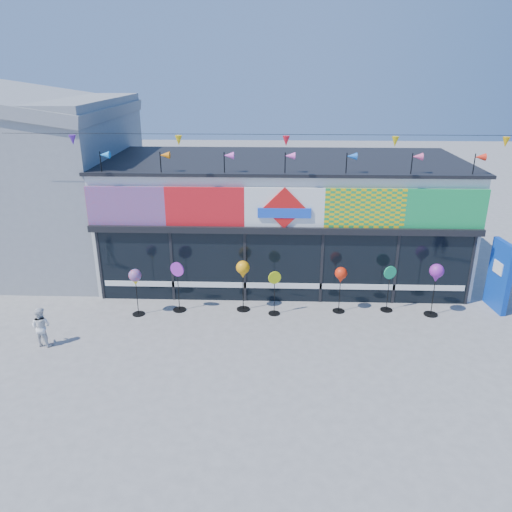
{
  "coord_description": "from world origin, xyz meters",
  "views": [
    {
      "loc": [
        -0.34,
        -11.06,
        7.09
      ],
      "look_at": [
        -0.8,
        2.0,
        2.08
      ],
      "focal_mm": 35.0,
      "sensor_mm": 36.0,
      "label": 1
    }
  ],
  "objects_px": {
    "spinner_1": "(178,285)",
    "spinner_5": "(389,287)",
    "spinner_2": "(243,271)",
    "spinner_4": "(341,276)",
    "spinner_3": "(274,292)",
    "child": "(41,327)",
    "blue_sign": "(500,276)",
    "spinner_6": "(436,275)",
    "spinner_0": "(135,279)"
  },
  "relations": [
    {
      "from": "spinner_0",
      "to": "spinner_5",
      "type": "height_order",
      "value": "spinner_0"
    },
    {
      "from": "spinner_2",
      "to": "spinner_4",
      "type": "bearing_deg",
      "value": -0.29
    },
    {
      "from": "spinner_3",
      "to": "spinner_6",
      "type": "bearing_deg",
      "value": 1.23
    },
    {
      "from": "blue_sign",
      "to": "spinner_3",
      "type": "xyz_separation_m",
      "value": [
        -6.84,
        -0.61,
        -0.36
      ]
    },
    {
      "from": "spinner_4",
      "to": "child",
      "type": "height_order",
      "value": "spinner_4"
    },
    {
      "from": "spinner_6",
      "to": "spinner_4",
      "type": "bearing_deg",
      "value": 177.31
    },
    {
      "from": "child",
      "to": "spinner_3",
      "type": "bearing_deg",
      "value": -152.3
    },
    {
      "from": "spinner_3",
      "to": "spinner_4",
      "type": "bearing_deg",
      "value": 6.67
    },
    {
      "from": "spinner_2",
      "to": "spinner_6",
      "type": "bearing_deg",
      "value": -1.46
    },
    {
      "from": "spinner_3",
      "to": "spinner_1",
      "type": "bearing_deg",
      "value": 177.33
    },
    {
      "from": "spinner_2",
      "to": "blue_sign",
      "type": "bearing_deg",
      "value": 2.67
    },
    {
      "from": "spinner_0",
      "to": "spinner_1",
      "type": "xyz_separation_m",
      "value": [
        1.2,
        0.32,
        -0.34
      ]
    },
    {
      "from": "spinner_2",
      "to": "child",
      "type": "height_order",
      "value": "spinner_2"
    },
    {
      "from": "spinner_3",
      "to": "child",
      "type": "bearing_deg",
      "value": -162.05
    },
    {
      "from": "spinner_1",
      "to": "spinner_6",
      "type": "distance_m",
      "value": 7.7
    },
    {
      "from": "spinner_4",
      "to": "spinner_2",
      "type": "bearing_deg",
      "value": 179.71
    },
    {
      "from": "child",
      "to": "blue_sign",
      "type": "bearing_deg",
      "value": -158.88
    },
    {
      "from": "spinner_3",
      "to": "spinner_5",
      "type": "xyz_separation_m",
      "value": [
        3.47,
        0.36,
        0.04
      ]
    },
    {
      "from": "spinner_6",
      "to": "spinner_3",
      "type": "bearing_deg",
      "value": -178.77
    },
    {
      "from": "spinner_6",
      "to": "child",
      "type": "xyz_separation_m",
      "value": [
        -10.99,
        -2.12,
        -0.77
      ]
    },
    {
      "from": "blue_sign",
      "to": "spinner_2",
      "type": "distance_m",
      "value": 7.81
    },
    {
      "from": "spinner_4",
      "to": "spinner_5",
      "type": "height_order",
      "value": "spinner_5"
    },
    {
      "from": "blue_sign",
      "to": "spinner_0",
      "type": "relative_size",
      "value": 1.47
    },
    {
      "from": "spinner_3",
      "to": "spinner_2",
      "type": "bearing_deg",
      "value": 165.53
    },
    {
      "from": "blue_sign",
      "to": "spinner_1",
      "type": "distance_m",
      "value": 9.78
    },
    {
      "from": "spinner_1",
      "to": "spinner_5",
      "type": "relative_size",
      "value": 1.08
    },
    {
      "from": "spinner_3",
      "to": "spinner_5",
      "type": "distance_m",
      "value": 3.49
    },
    {
      "from": "spinner_0",
      "to": "blue_sign",
      "type": "bearing_deg",
      "value": 4.14
    },
    {
      "from": "spinner_1",
      "to": "spinner_2",
      "type": "distance_m",
      "value": 2.02
    },
    {
      "from": "spinner_1",
      "to": "spinner_2",
      "type": "bearing_deg",
      "value": 3.21
    },
    {
      "from": "blue_sign",
      "to": "spinner_4",
      "type": "distance_m",
      "value": 4.88
    },
    {
      "from": "spinner_5",
      "to": "spinner_6",
      "type": "bearing_deg",
      "value": -11.3
    },
    {
      "from": "spinner_2",
      "to": "spinner_3",
      "type": "height_order",
      "value": "spinner_2"
    },
    {
      "from": "spinner_4",
      "to": "child",
      "type": "distance_m",
      "value": 8.54
    },
    {
      "from": "blue_sign",
      "to": "spinner_5",
      "type": "bearing_deg",
      "value": 178.08
    },
    {
      "from": "spinner_2",
      "to": "child",
      "type": "bearing_deg",
      "value": -156.75
    },
    {
      "from": "spinner_3",
      "to": "spinner_5",
      "type": "height_order",
      "value": "spinner_5"
    },
    {
      "from": "spinner_1",
      "to": "child",
      "type": "height_order",
      "value": "spinner_1"
    },
    {
      "from": "spinner_5",
      "to": "spinner_0",
      "type": "bearing_deg",
      "value": -175.92
    },
    {
      "from": "spinner_2",
      "to": "spinner_4",
      "type": "relative_size",
      "value": 1.11
    },
    {
      "from": "spinner_4",
      "to": "spinner_1",
      "type": "bearing_deg",
      "value": -178.89
    },
    {
      "from": "spinner_2",
      "to": "spinner_5",
      "type": "xyz_separation_m",
      "value": [
        4.43,
        0.11,
        -0.52
      ]
    },
    {
      "from": "spinner_2",
      "to": "spinner_4",
      "type": "distance_m",
      "value": 2.94
    },
    {
      "from": "spinner_3",
      "to": "child",
      "type": "xyz_separation_m",
      "value": [
        -6.23,
        -2.02,
        -0.18
      ]
    },
    {
      "from": "spinner_4",
      "to": "child",
      "type": "xyz_separation_m",
      "value": [
        -8.22,
        -2.25,
        -0.61
      ]
    },
    {
      "from": "spinner_1",
      "to": "spinner_5",
      "type": "distance_m",
      "value": 6.4
    },
    {
      "from": "spinner_4",
      "to": "spinner_5",
      "type": "distance_m",
      "value": 1.54
    },
    {
      "from": "blue_sign",
      "to": "spinner_5",
      "type": "distance_m",
      "value": 3.4
    },
    {
      "from": "blue_sign",
      "to": "spinner_3",
      "type": "relative_size",
      "value": 1.57
    },
    {
      "from": "spinner_0",
      "to": "spinner_3",
      "type": "height_order",
      "value": "spinner_0"
    }
  ]
}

